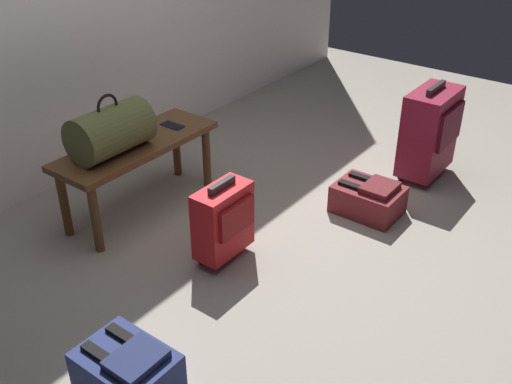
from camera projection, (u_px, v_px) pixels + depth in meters
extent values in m
plane|color=gray|center=(287.00, 244.00, 3.26)|extent=(6.60, 6.60, 0.00)
cube|color=brown|center=(136.00, 145.00, 3.37)|extent=(1.00, 0.36, 0.04)
cylinder|color=brown|center=(96.00, 219.00, 3.11)|extent=(0.05, 0.05, 0.40)
cylinder|color=brown|center=(207.00, 158.00, 3.72)|extent=(0.05, 0.05, 0.40)
cylinder|color=brown|center=(64.00, 203.00, 3.24)|extent=(0.05, 0.05, 0.40)
cylinder|color=brown|center=(176.00, 147.00, 3.85)|extent=(0.05, 0.05, 0.40)
cylinder|color=#51562D|center=(111.00, 131.00, 3.18)|extent=(0.44, 0.26, 0.26)
torus|color=black|center=(107.00, 106.00, 3.11)|extent=(0.14, 0.02, 0.14)
cube|color=#191E4C|center=(172.00, 125.00, 3.56)|extent=(0.07, 0.14, 0.01)
cube|color=black|center=(172.00, 125.00, 3.55)|extent=(0.06, 0.13, 0.00)
cube|color=maroon|center=(429.00, 131.00, 3.78)|extent=(0.42, 0.23, 0.54)
cube|color=#500E1C|center=(451.00, 127.00, 3.68)|extent=(0.34, 0.02, 0.24)
cube|color=#262628|center=(436.00, 88.00, 3.63)|extent=(0.24, 0.03, 0.04)
cylinder|color=black|center=(401.00, 177.00, 3.86)|extent=(0.02, 0.05, 0.05)
cylinder|color=black|center=(420.00, 160.00, 4.07)|extent=(0.02, 0.05, 0.05)
cube|color=red|center=(223.00, 220.00, 3.03)|extent=(0.32, 0.16, 0.37)
cube|color=maroon|center=(237.00, 219.00, 2.96)|extent=(0.26, 0.02, 0.17)
cube|color=#262628|center=(222.00, 185.00, 2.93)|extent=(0.18, 0.03, 0.04)
cylinder|color=black|center=(202.00, 260.00, 3.09)|extent=(0.02, 0.05, 0.05)
cylinder|color=black|center=(229.00, 240.00, 3.24)|extent=(0.02, 0.05, 0.05)
cube|color=navy|center=(127.00, 371.00, 2.36)|extent=(0.28, 0.38, 0.17)
cube|color=#182045|center=(136.00, 359.00, 2.27)|extent=(0.21, 0.17, 0.04)
cube|color=black|center=(100.00, 355.00, 2.30)|extent=(0.04, 0.19, 0.02)
cube|color=black|center=(125.00, 337.00, 2.39)|extent=(0.04, 0.19, 0.02)
cube|color=maroon|center=(368.00, 199.00, 3.50)|extent=(0.28, 0.38, 0.17)
cube|color=#55181C|center=(380.00, 188.00, 3.42)|extent=(0.21, 0.17, 0.04)
cube|color=black|center=(354.00, 186.00, 3.45)|extent=(0.04, 0.19, 0.02)
cube|color=black|center=(364.00, 178.00, 3.53)|extent=(0.04, 0.19, 0.02)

